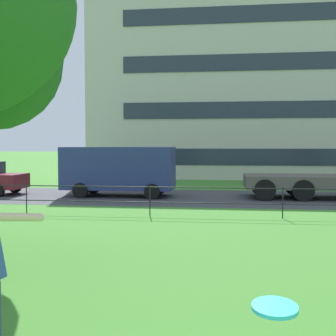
# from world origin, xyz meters

# --- Properties ---
(street_strip) EXTENTS (80.00, 6.23, 0.01)m
(street_strip) POSITION_xyz_m (0.00, 17.57, 0.00)
(street_strip) COLOR #424247
(street_strip) RESTS_ON ground
(park_fence) EXTENTS (38.44, 0.04, 1.00)m
(park_fence) POSITION_xyz_m (0.00, 12.44, 0.67)
(park_fence) COLOR black
(park_fence) RESTS_ON ground
(frisbee) EXTENTS (0.29, 0.30, 0.05)m
(frisbee) POSITION_xyz_m (0.45, 1.25, 1.38)
(frisbee) COLOR #2DB2C6
(panel_van_right) EXTENTS (5.02, 2.15, 2.24)m
(panel_van_right) POSITION_xyz_m (-4.40, 17.61, 1.27)
(panel_van_right) COLOR navy
(panel_van_right) RESTS_ON ground
(apartment_building_background) EXTENTS (34.12, 10.43, 12.81)m
(apartment_building_background) POSITION_xyz_m (7.86, 32.29, 6.41)
(apartment_building_background) COLOR beige
(apartment_building_background) RESTS_ON ground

